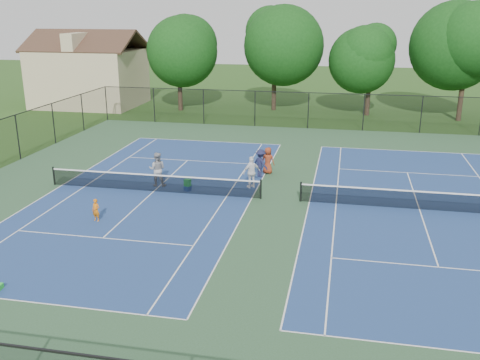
% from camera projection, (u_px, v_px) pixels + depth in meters
% --- Properties ---
extents(ground, '(140.00, 140.00, 0.00)m').
position_uv_depth(ground, '(280.00, 200.00, 28.02)').
color(ground, '#234716').
rests_on(ground, ground).
extents(court_pad, '(36.00, 36.00, 0.01)m').
position_uv_depth(court_pad, '(280.00, 200.00, 28.02)').
color(court_pad, '#2D502E').
rests_on(court_pad, ground).
extents(tennis_court_left, '(12.00, 23.83, 1.07)m').
position_uv_depth(tennis_court_left, '(154.00, 190.00, 29.31)').
color(tennis_court_left, navy).
rests_on(tennis_court_left, ground).
extents(tennis_court_right, '(12.00, 23.83, 1.07)m').
position_uv_depth(tennis_court_right, '(420.00, 208.00, 26.67)').
color(tennis_court_right, navy).
rests_on(tennis_court_right, ground).
extents(perimeter_fence, '(36.08, 36.08, 3.02)m').
position_uv_depth(perimeter_fence, '(281.00, 171.00, 27.53)').
color(perimeter_fence, black).
rests_on(perimeter_fence, ground).
extents(tree_back_a, '(6.80, 6.80, 9.15)m').
position_uv_depth(tree_back_a, '(179.00, 48.00, 51.02)').
color(tree_back_a, '#2D2116').
rests_on(tree_back_a, ground).
extents(tree_back_b, '(7.60, 7.60, 10.03)m').
position_uv_depth(tree_back_b, '(275.00, 41.00, 51.02)').
color(tree_back_b, '#2D2116').
rests_on(tree_back_b, ground).
extents(tree_back_c, '(6.00, 6.00, 8.40)m').
position_uv_depth(tree_back_c, '(371.00, 56.00, 48.74)').
color(tree_back_c, '#2D2116').
rests_on(tree_back_c, ground).
extents(tree_back_d, '(7.80, 7.80, 10.37)m').
position_uv_depth(tree_back_d, '(468.00, 42.00, 45.89)').
color(tree_back_d, '#2D2116').
rests_on(tree_back_d, ground).
extents(clapboard_house, '(10.80, 8.10, 7.65)m').
position_uv_depth(clapboard_house, '(89.00, 75.00, 54.74)').
color(clapboard_house, tan).
rests_on(clapboard_house, ground).
extents(child_player, '(0.44, 0.33, 1.09)m').
position_uv_depth(child_player, '(96.00, 210.00, 25.11)').
color(child_player, orange).
rests_on(child_player, ground).
extents(instructor, '(1.04, 0.86, 1.95)m').
position_uv_depth(instructor, '(157.00, 169.00, 30.00)').
color(instructor, '#9B9B9D').
rests_on(instructor, ground).
extents(bystander_a, '(1.10, 0.99, 1.80)m').
position_uv_depth(bystander_a, '(252.00, 172.00, 29.72)').
color(bystander_a, white).
rests_on(bystander_a, ground).
extents(bystander_b, '(1.24, 1.19, 1.70)m').
position_uv_depth(bystander_b, '(261.00, 163.00, 31.63)').
color(bystander_b, '#1B1D3D').
rests_on(bystander_b, ground).
extents(bystander_c, '(0.89, 0.68, 1.63)m').
position_uv_depth(bystander_c, '(268.00, 160.00, 32.35)').
color(bystander_c, maroon).
rests_on(bystander_c, ground).
extents(ball_crate, '(0.41, 0.38, 0.27)m').
position_uv_depth(ball_crate, '(188.00, 188.00, 29.44)').
color(ball_crate, navy).
rests_on(ball_crate, ground).
extents(ball_hopper, '(0.40, 0.36, 0.39)m').
position_uv_depth(ball_hopper, '(187.00, 183.00, 29.33)').
color(ball_hopper, green).
rests_on(ball_hopper, ball_crate).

